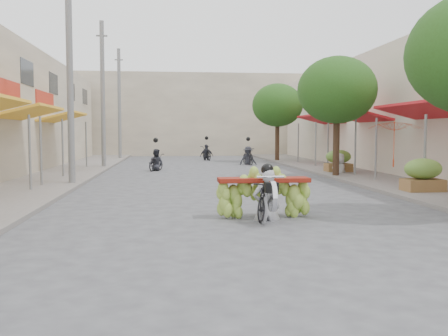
% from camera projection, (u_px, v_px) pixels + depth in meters
% --- Properties ---
extents(ground, '(120.00, 120.00, 0.00)m').
position_uv_depth(ground, '(293.00, 269.00, 7.23)').
color(ground, '#56575B').
rests_on(ground, ground).
extents(sidewalk_left, '(4.00, 60.00, 0.12)m').
position_uv_depth(sidewalk_left, '(48.00, 177.00, 21.35)').
color(sidewalk_left, gray).
rests_on(sidewalk_left, ground).
extents(sidewalk_right, '(4.00, 60.00, 0.12)m').
position_uv_depth(sidewalk_right, '(362.00, 174.00, 22.85)').
color(sidewalk_right, gray).
rests_on(sidewalk_right, ground).
extents(far_building, '(20.00, 6.00, 7.00)m').
position_uv_depth(far_building, '(190.00, 115.00, 44.67)').
color(far_building, '#BEB096').
rests_on(far_building, ground).
extents(utility_pole_mid, '(0.60, 0.24, 8.00)m').
position_uv_depth(utility_pole_mid, '(70.00, 76.00, 18.27)').
color(utility_pole_mid, slate).
rests_on(utility_pole_mid, ground).
extents(utility_pole_far, '(0.60, 0.24, 8.00)m').
position_uv_depth(utility_pole_far, '(103.00, 95.00, 27.19)').
color(utility_pole_far, slate).
rests_on(utility_pole_far, ground).
extents(utility_pole_back, '(0.60, 0.24, 8.00)m').
position_uv_depth(utility_pole_back, '(119.00, 104.00, 36.12)').
color(utility_pole_back, slate).
rests_on(utility_pole_back, ground).
extents(street_tree_mid, '(3.40, 3.40, 5.25)m').
position_uv_depth(street_tree_mid, '(337.00, 90.00, 21.42)').
color(street_tree_mid, '#3A2719').
rests_on(street_tree_mid, ground).
extents(street_tree_far, '(3.40, 3.40, 5.25)m').
position_uv_depth(street_tree_far, '(277.00, 105.00, 33.32)').
color(street_tree_far, '#3A2719').
rests_on(street_tree_far, ground).
extents(produce_crate_mid, '(1.20, 0.88, 1.16)m').
position_uv_depth(produce_crate_mid, '(423.00, 172.00, 15.78)').
color(produce_crate_mid, brown).
rests_on(produce_crate_mid, ground).
extents(produce_crate_far, '(1.20, 0.88, 1.16)m').
position_uv_depth(produce_crate_far, '(338.00, 159.00, 23.71)').
color(produce_crate_far, brown).
rests_on(produce_crate_far, ground).
extents(banana_motorbike, '(2.20, 1.77, 2.17)m').
position_uv_depth(banana_motorbike, '(265.00, 187.00, 11.36)').
color(banana_motorbike, black).
rests_on(banana_motorbike, ground).
extents(market_umbrella, '(2.07, 2.07, 1.62)m').
position_uv_depth(market_umbrella, '(395.00, 120.00, 16.95)').
color(market_umbrella, '#C33F1A').
rests_on(market_umbrella, ground).
extents(pedestrian, '(1.04, 0.87, 1.81)m').
position_uv_depth(pedestrian, '(339.00, 153.00, 22.93)').
color(pedestrian, silver).
rests_on(pedestrian, ground).
extents(bg_motorbike_a, '(1.10, 1.62, 1.95)m').
position_uv_depth(bg_motorbike_a, '(156.00, 156.00, 25.71)').
color(bg_motorbike_a, black).
rests_on(bg_motorbike_a, ground).
extents(bg_motorbike_b, '(1.14, 1.90, 1.95)m').
position_uv_depth(bg_motorbike_b, '(248.00, 151.00, 30.39)').
color(bg_motorbike_b, black).
rests_on(bg_motorbike_b, ground).
extents(bg_motorbike_c, '(1.06, 1.86, 1.95)m').
position_uv_depth(bg_motorbike_c, '(207.00, 149.00, 35.37)').
color(bg_motorbike_c, black).
rests_on(bg_motorbike_c, ground).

